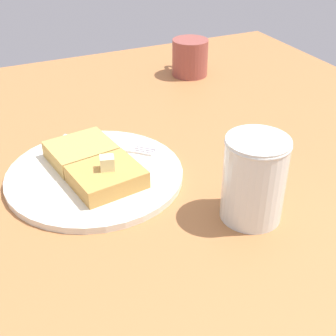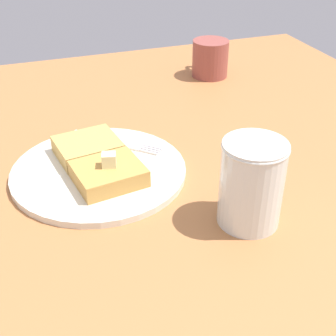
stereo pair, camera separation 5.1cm
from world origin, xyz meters
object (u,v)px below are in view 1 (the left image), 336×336
(plate, at_px, (95,174))
(syrup_jar, at_px, (254,183))
(coffee_mug, at_px, (190,57))
(fork, at_px, (113,145))

(plate, bearing_deg, syrup_jar, -137.41)
(syrup_jar, distance_m, coffee_mug, 0.51)
(plate, xyz_separation_m, coffee_mug, (0.31, -0.32, 0.03))
(plate, relative_size, syrup_jar, 2.28)
(fork, bearing_deg, syrup_jar, -155.14)
(plate, distance_m, fork, 0.08)
(plate, bearing_deg, fork, -39.29)
(fork, bearing_deg, coffee_mug, -46.40)
(plate, height_order, syrup_jar, syrup_jar)
(plate, xyz_separation_m, syrup_jar, (-0.17, -0.16, 0.05))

